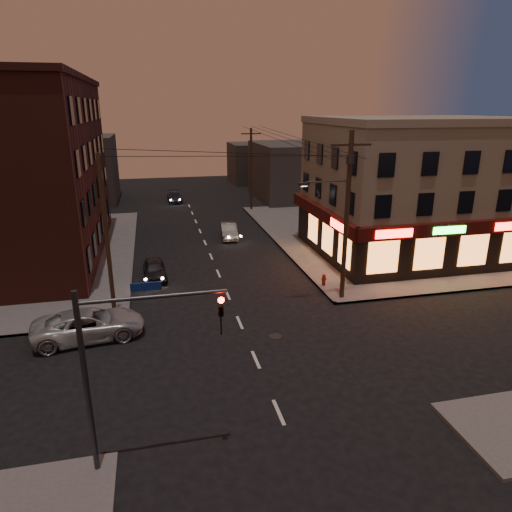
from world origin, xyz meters
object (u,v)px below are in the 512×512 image
object	(u,v)px
suv_cross	(89,325)
sedan_far	(175,197)
sedan_near	(155,269)
sedan_mid	(229,231)
fire_hydrant	(324,279)

from	to	relation	value
suv_cross	sedan_far	xyz separation A→B (m)	(6.34, 34.93, -0.15)
sedan_near	sedan_mid	xyz separation A→B (m)	(6.75, 8.98, 0.01)
suv_cross	fire_hydrant	size ratio (longest dim) A/B	7.10
suv_cross	sedan_far	bearing A→B (deg)	-18.05
suv_cross	sedan_near	distance (m)	8.77
sedan_near	sedan_mid	bearing A→B (deg)	50.72
sedan_near	sedan_mid	size ratio (longest dim) A/B	0.95
sedan_far	sedan_near	bearing A→B (deg)	-97.30
sedan_mid	fire_hydrant	distance (m)	13.82
sedan_mid	sedan_far	bearing A→B (deg)	107.17
suv_cross	sedan_mid	size ratio (longest dim) A/B	1.38
fire_hydrant	sedan_near	bearing A→B (deg)	158.73
sedan_near	fire_hydrant	bearing A→B (deg)	-23.62
sedan_far	fire_hydrant	xyz separation A→B (m)	(7.92, -31.07, -0.04)
sedan_far	fire_hydrant	world-z (taller)	sedan_far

